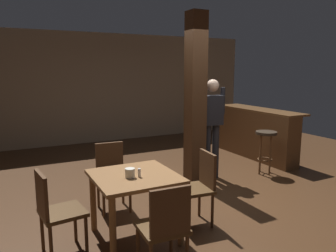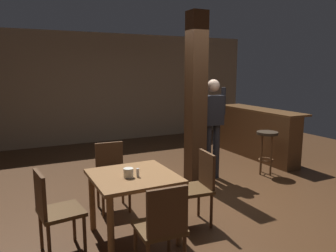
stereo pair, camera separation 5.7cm
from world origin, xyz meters
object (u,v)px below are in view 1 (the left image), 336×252
Objects in this scene: chair_north at (112,173)px; chair_west at (55,209)px; chair_south at (165,225)px; napkin_cup at (130,173)px; bar_counter at (254,133)px; salt_shaker at (139,173)px; dining_table at (135,186)px; standing_person at (212,122)px; chair_east at (199,184)px; bar_stool_near at (266,142)px.

chair_north is 1.22m from chair_west.
chair_west is (-0.83, 0.82, 0.00)m from chair_south.
chair_west is 8.31× the size of napkin_cup.
chair_west is 0.41× the size of bar_counter.
salt_shaker is (0.10, -0.03, -0.00)m from napkin_cup.
napkin_cup is at bearing -140.45° from dining_table.
chair_south is 2.94m from standing_person.
standing_person is at bearing 50.72° from chair_east.
chair_west is 0.52× the size of standing_person.
chair_north is 1.22m from chair_east.
bar_stool_near is (-0.59, -0.96, 0.06)m from bar_counter.
chair_west is (-0.86, -0.87, 0.00)m from chair_north.
chair_east is 0.94m from napkin_cup.
bar_counter is at bearing 18.45° from chair_north.
dining_table is at bearing -149.87° from bar_counter.
chair_west is at bearing 173.49° from salt_shaker.
chair_south is at bearing -147.48° from bar_stool_near.
standing_person reaches higher than chair_west.
chair_east is 1.67m from chair_west.
chair_east is 9.56× the size of salt_shaker.
napkin_cup is at bearing -159.10° from bar_stool_near.
chair_south is at bearing -85.93° from napkin_cup.
chair_west reaches higher than dining_table.
chair_west is 0.83m from napkin_cup.
bar_stool_near is (2.98, 1.90, 0.09)m from chair_south.
chair_south is 0.52× the size of standing_person.
chair_north is 0.52× the size of standing_person.
napkin_cup is at bearing -178.29° from chair_east.
napkin_cup is 2.45m from standing_person.
standing_person is at bearing 25.31° from chair_west.
standing_person reaches higher than napkin_cup.
chair_north is 1.00× the size of chair_west.
standing_person is at bearing 13.15° from chair_north.
chair_west is at bearing 178.43° from chair_east.
chair_west is 4.86m from bar_counter.
bar_stool_near is (2.14, 1.13, 0.09)m from chair_east.
salt_shaker is 0.04× the size of bar_counter.
dining_table is 1.01× the size of chair_north.
chair_east is 1.14× the size of bar_stool_near.
chair_west is (-0.85, 0.01, -0.10)m from dining_table.
salt_shaker is at bearing -148.64° from bar_counter.
chair_north reaches higher than bar_stool_near.
chair_north is 1.01m from salt_shaker.
napkin_cup is (-0.89, -0.03, 0.28)m from chair_east.
chair_south and chair_west have the same top height.
bar_stool_near is at bearing -121.45° from bar_counter.
chair_east is 2.42m from bar_stool_near.
bar_counter is at bearing 38.74° from chair_south.
chair_west is 1.14× the size of bar_stool_near.
napkin_cup reaches higher than bar_stool_near.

